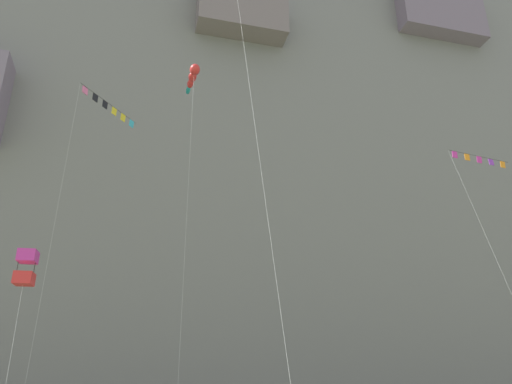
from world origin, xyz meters
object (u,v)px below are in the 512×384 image
(kite_box_high_right, at_px, (26,268))
(kite_windsock_upper_mid, at_px, (193,77))
(kite_banner_far_right, at_px, (107,114))
(kite_banner_low_right, at_px, (482,169))

(kite_box_high_right, bearing_deg, kite_windsock_upper_mid, 25.76)
(kite_banner_far_right, bearing_deg, kite_windsock_upper_mid, -31.74)
(kite_windsock_upper_mid, bearing_deg, kite_box_high_right, -154.24)
(kite_banner_low_right, distance_m, kite_windsock_upper_mid, 24.09)
(kite_box_high_right, distance_m, kite_banner_far_right, 17.38)
(kite_banner_far_right, distance_m, kite_windsock_upper_mid, 7.89)
(kite_banner_far_right, relative_size, kite_windsock_upper_mid, 0.94)
(kite_box_high_right, height_order, kite_banner_low_right, kite_banner_low_right)
(kite_banner_low_right, bearing_deg, kite_box_high_right, -178.72)
(kite_box_high_right, height_order, kite_banner_far_right, kite_banner_far_right)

